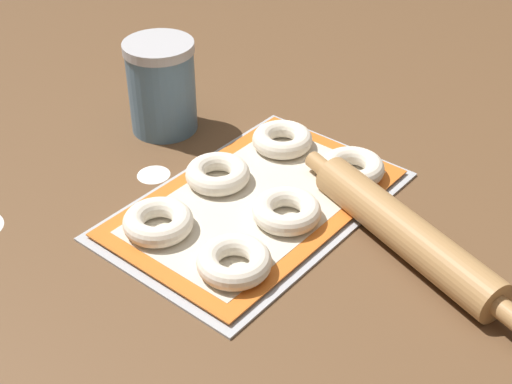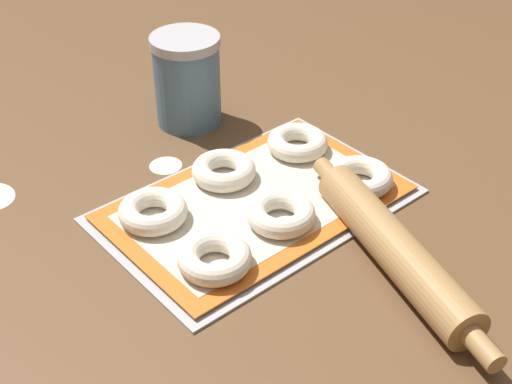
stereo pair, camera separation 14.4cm
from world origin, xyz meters
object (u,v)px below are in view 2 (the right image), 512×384
bagel_front_left (215,258)px  bagel_back_center (224,170)px  baking_tray (256,204)px  flour_canister (187,80)px  bagel_front_center (281,214)px  rolling_pin (394,248)px  bagel_front_right (360,177)px  bagel_back_left (153,211)px  bagel_back_right (297,143)px

bagel_front_left → bagel_back_center: 0.20m
baking_tray → flour_canister: size_ratio=2.81×
bagel_front_center → rolling_pin: size_ratio=0.24×
bagel_front_right → rolling_pin: (-0.09, -0.14, 0.00)m
bagel_front_right → bagel_back_left: bearing=154.9°
bagel_front_center → rolling_pin: bearing=-68.5°
bagel_back_right → baking_tray: bearing=-156.8°
bagel_front_left → bagel_back_left: (-0.00, 0.13, 0.00)m
baking_tray → bagel_back_left: size_ratio=4.53×
bagel_front_right → rolling_pin: 0.17m
bagel_back_left → flour_canister: flour_canister is taller
bagel_front_left → bagel_back_right: same height
bagel_front_left → bagel_back_right: (0.27, 0.14, 0.00)m
baking_tray → bagel_front_left: bearing=-150.8°
bagel_back_center → flour_canister: (0.07, 0.19, 0.05)m
bagel_front_left → bagel_back_center: size_ratio=1.00×
baking_tray → bagel_front_right: 0.16m
bagel_back_right → bagel_front_center: bearing=-140.3°
bagel_back_left → rolling_pin: (0.19, -0.28, 0.00)m
baking_tray → bagel_back_left: (-0.14, 0.06, 0.02)m
bagel_front_center → flour_canister: flour_canister is taller
bagel_front_right → bagel_back_right: bearing=91.6°
bagel_back_left → bagel_back_right: same height
baking_tray → flour_canister: 0.29m
rolling_pin → bagel_back_center: bearing=100.5°
flour_canister → baking_tray: bearing=-105.5°
bagel_front_right → flour_canister: size_ratio=0.62×
bagel_front_center → rolling_pin: (0.06, -0.15, 0.00)m
baking_tray → bagel_back_center: bagel_back_center is taller
bagel_front_left → flour_canister: 0.40m
bagel_front_right → bagel_front_left: bearing=-179.6°
baking_tray → bagel_back_left: bagel_back_left is taller
bagel_back_right → rolling_pin: size_ratio=0.24×
bagel_back_center → flour_canister: size_ratio=0.62×
bagel_front_right → flour_canister: (-0.07, 0.34, 0.05)m
bagel_front_center → bagel_front_right: 0.15m
bagel_back_left → bagel_back_center: (0.14, 0.02, 0.00)m
bagel_back_left → rolling_pin: 0.34m
bagel_front_right → bagel_back_left: same height
bagel_back_left → bagel_back_right: size_ratio=1.00×
bagel_front_right → rolling_pin: bearing=-122.1°
bagel_front_center → flour_canister: size_ratio=0.62×
bagel_front_right → flour_canister: 0.35m
bagel_back_right → bagel_front_left: bearing=-153.8°
bagel_front_left → rolling_pin: 0.24m
bagel_front_center → bagel_front_right: (0.15, -0.01, 0.00)m
bagel_back_center → bagel_back_left: bearing=-173.7°
bagel_back_center → bagel_back_right: bearing=-6.1°
baking_tray → bagel_back_center: 0.08m
bagel_back_right → flour_canister: (-0.07, 0.21, 0.05)m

